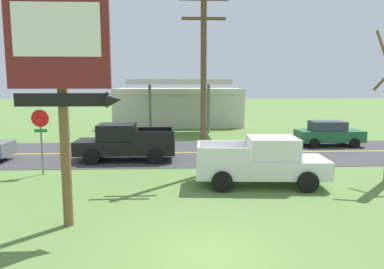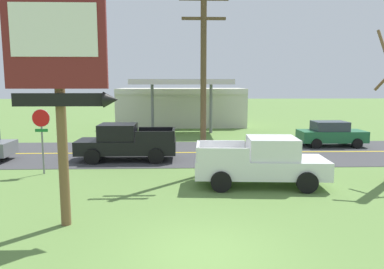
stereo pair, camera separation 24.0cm
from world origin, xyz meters
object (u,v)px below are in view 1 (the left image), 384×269
Objects in this scene: stop_sign at (41,130)px; pickup_white_parked_on_lawn at (262,162)px; motel_sign at (62,66)px; car_green_mid_lane at (329,133)px; utility_pole at (204,77)px; pickup_black_on_road at (125,143)px; gas_station at (179,106)px.

stop_sign is 0.55× the size of pickup_white_parked_on_lawn.
car_green_mid_lane is (13.11, 13.12, -3.72)m from motel_sign.
utility_pole reaches higher than stop_sign.
utility_pole is at bearing -3.45° from stop_sign.
utility_pole is 6.16m from pickup_black_on_road.
gas_station reaches higher than pickup_black_on_road.
stop_sign is at bearing 176.55° from utility_pole.
pickup_white_parked_on_lawn is at bearing -125.94° from car_green_mid_lane.
motel_sign reaches higher than car_green_mid_lane.
car_green_mid_lane is at bearing 54.06° from pickup_white_parked_on_lawn.
car_green_mid_lane is (6.56, 9.05, -0.13)m from pickup_white_parked_on_lawn.
pickup_white_parked_on_lawn is (2.26, -1.76, -3.41)m from utility_pole.
pickup_white_parked_on_lawn is 7.98m from pickup_black_on_road.
utility_pole is at bearing -140.41° from car_green_mid_lane.
motel_sign is 0.56× the size of gas_station.
pickup_white_parked_on_lawn is 1.27× the size of car_green_mid_lane.
motel_sign is at bearing -134.98° from car_green_mid_lane.
utility_pole is (4.30, 5.83, -0.18)m from motel_sign.
utility_pole reaches higher than gas_station.
pickup_white_parked_on_lawn is 1.02× the size of pickup_black_on_road.
pickup_black_on_road is at bearing -162.58° from car_green_mid_lane.
motel_sign reaches higher than stop_sign.
motel_sign is at bearing -148.11° from pickup_white_parked_on_lawn.
gas_station is at bearing 98.35° from pickup_white_parked_on_lawn.
gas_station is 2.25× the size of pickup_white_parked_on_lawn.
car_green_mid_lane is (12.75, 4.00, -0.13)m from pickup_black_on_road.
gas_station is 2.86× the size of car_green_mid_lane.
utility_pole is at bearing -87.43° from gas_station.
motel_sign is 0.83× the size of utility_pole.
stop_sign is 4.49m from pickup_black_on_road.
gas_station is (-0.88, 19.65, -2.43)m from utility_pole.
utility_pole is 11.98m from car_green_mid_lane.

